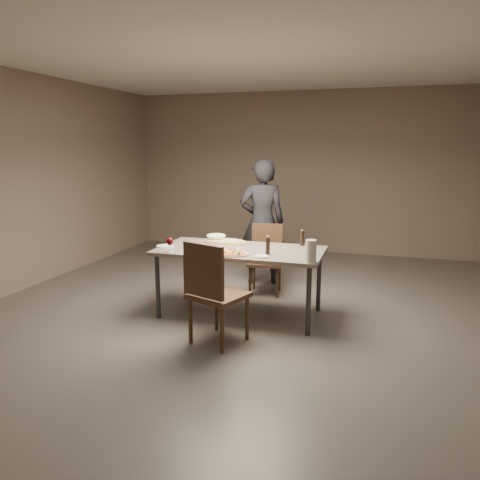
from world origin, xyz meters
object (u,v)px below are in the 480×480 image
(zucchini_pizza, at_px, (222,252))
(ham_pizza, at_px, (225,241))
(dining_table, at_px, (240,254))
(pepper_mill_left, at_px, (268,246))
(bread_basket, at_px, (216,237))
(chair_far, at_px, (266,255))
(chair_near, at_px, (212,288))
(carafe, at_px, (311,251))
(diner, at_px, (262,222))

(zucchini_pizza, xyz_separation_m, ham_pizza, (-0.16, 0.56, -0.00))
(dining_table, bearing_deg, pepper_mill_left, -25.65)
(bread_basket, bearing_deg, chair_far, 51.32)
(ham_pizza, height_order, chair_far, chair_far)
(zucchini_pizza, distance_m, chair_near, 0.62)
(bread_basket, distance_m, pepper_mill_left, 0.90)
(dining_table, height_order, bread_basket, bread_basket)
(zucchini_pizza, height_order, ham_pizza, zucchini_pizza)
(chair_near, bearing_deg, ham_pizza, 122.69)
(pepper_mill_left, bearing_deg, bread_basket, 146.37)
(zucchini_pizza, height_order, bread_basket, bread_basket)
(pepper_mill_left, bearing_deg, ham_pizza, 144.02)
(bread_basket, bearing_deg, carafe, -30.02)
(dining_table, bearing_deg, chair_near, -90.38)
(zucchini_pizza, xyz_separation_m, pepper_mill_left, (0.46, 0.11, 0.08))
(chair_far, relative_size, diner, 0.52)
(chair_near, bearing_deg, dining_table, 109.36)
(dining_table, bearing_deg, bread_basket, 140.32)
(dining_table, relative_size, chair_far, 2.06)
(chair_far, bearing_deg, carafe, 113.28)
(bread_basket, relative_size, chair_near, 0.22)
(ham_pizza, relative_size, carafe, 2.35)
(zucchini_pizza, height_order, pepper_mill_left, pepper_mill_left)
(diner, bearing_deg, bread_basket, 54.05)
(bread_basket, relative_size, carafe, 1.01)
(chair_far, distance_m, diner, 0.56)
(chair_near, bearing_deg, pepper_mill_left, 82.16)
(ham_pizza, bearing_deg, pepper_mill_left, -48.03)
(bread_basket, distance_m, chair_far, 0.80)
(pepper_mill_left, height_order, carafe, carafe)
(chair_near, distance_m, diner, 2.18)
(dining_table, bearing_deg, diner, 93.93)
(carafe, bearing_deg, pepper_mill_left, 156.19)
(bread_basket, relative_size, pepper_mill_left, 1.14)
(ham_pizza, height_order, carafe, carafe)
(ham_pizza, distance_m, chair_near, 1.18)
(carafe, relative_size, diner, 0.13)
(chair_near, height_order, chair_far, chair_near)
(ham_pizza, xyz_separation_m, carafe, (1.10, -0.66, 0.09))
(bread_basket, xyz_separation_m, diner, (0.31, 0.98, 0.05))
(zucchini_pizza, distance_m, diner, 1.59)
(bread_basket, xyz_separation_m, pepper_mill_left, (0.75, -0.50, 0.04))
(dining_table, height_order, pepper_mill_left, pepper_mill_left)
(carafe, bearing_deg, ham_pizza, 148.95)
(ham_pizza, xyz_separation_m, chair_far, (0.34, 0.63, -0.27))
(bread_basket, distance_m, diner, 1.03)
(chair_near, relative_size, chair_far, 1.14)
(dining_table, height_order, carafe, carafe)
(zucchini_pizza, height_order, carafe, carafe)
(dining_table, distance_m, pepper_mill_left, 0.42)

